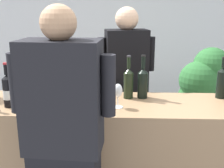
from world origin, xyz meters
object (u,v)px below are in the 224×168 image
Objects in this scene: wine_bottle_0 at (69,90)px; wine_bottle_7 at (8,91)px; wine_bottle_5 at (222,82)px; potted_shrub at (202,91)px; person_guest at (65,160)px; wine_glass at (118,92)px; wine_bottle_6 at (128,82)px; person_server at (126,98)px; wine_bottle_3 at (143,82)px.

wine_bottle_7 is at bearing -172.92° from wine_bottle_0.
wine_bottle_5 reaches higher than potted_shrub.
wine_glass is at bearing 57.54° from person_guest.
person_guest reaches higher than wine_bottle_0.
wine_bottle_5 is 1.36m from person_guest.
wine_bottle_0 is 0.43m from wine_bottle_7.
wine_bottle_0 reaches higher than potted_shrub.
wine_bottle_6 is at bearing -177.08° from wine_bottle_5.
wine_bottle_5 is 0.74m from wine_bottle_6.
wine_bottle_7 reaches higher than wine_bottle_0.
wine_bottle_5 is 0.26× the size of potted_shrub.
wine_bottle_7 is 0.79m from wine_glass.
potted_shrub is (0.99, 1.36, -0.39)m from wine_glass.
person_server is 1.37× the size of potted_shrub.
wine_bottle_0 is 0.59m from wine_bottle_3.
wine_bottle_5 is at bearing 2.92° from wine_bottle_6.
wine_glass is (-0.82, -0.26, -0.01)m from wine_bottle_5.
wine_bottle_3 is at bearing 14.09° from wine_bottle_7.
wine_bottle_7 is at bearing -139.98° from person_server.
wine_bottle_3 is 0.57m from person_server.
wine_bottle_3 reaches higher than wine_glass.
wine_bottle_7 is at bearing -179.02° from wine_glass.
potted_shrub is (0.17, 1.10, -0.41)m from wine_bottle_5.
wine_bottle_3 is 0.20× the size of person_guest.
potted_shrub is at bearing 54.86° from person_guest.
wine_bottle_7 is 0.26× the size of potted_shrub.
wine_bottle_7 is (-1.61, -0.27, -0.01)m from wine_bottle_5.
person_server is 0.99× the size of person_guest.
potted_shrub is at bearing 37.63° from wine_bottle_7.
wine_bottle_3 reaches higher than potted_shrub.
wine_bottle_6 is 0.20× the size of person_guest.
person_guest reaches higher than wine_glass.
wine_bottle_0 is 0.83m from person_server.
wine_bottle_3 reaches higher than wine_bottle_5.
wine_glass is (0.79, 0.01, -0.00)m from wine_bottle_7.
wine_bottle_0 is 0.92× the size of wine_bottle_5.
wine_bottle_6 is (0.44, 0.18, 0.02)m from wine_bottle_0.
person_server is 1.14m from potted_shrub.
wine_glass is at bearing -162.40° from wine_bottle_5.
wine_bottle_5 is at bearing -98.89° from potted_shrub.
wine_bottle_5 is 0.19× the size of person_server.
person_server is at bearing 84.84° from wine_glass.
wine_bottle_3 is 0.28× the size of potted_shrub.
wine_glass is 1.72m from potted_shrub.
wine_glass is (-0.08, -0.22, -0.01)m from wine_bottle_6.
potted_shrub is (1.78, 1.37, -0.40)m from wine_bottle_7.
person_server is at bearing 40.02° from wine_bottle_7.
wine_bottle_7 reaches higher than potted_shrub.
wine_glass is 0.10× the size of person_guest.
wine_bottle_6 is 1.94× the size of wine_glass.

